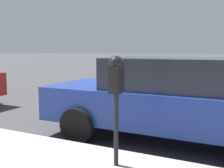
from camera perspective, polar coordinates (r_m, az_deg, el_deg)
name	(u,v)px	position (r m, az deg, el deg)	size (l,w,h in m)	color
ground_plane	(192,127)	(5.96, 17.11, -9.02)	(220.00, 220.00, 0.00)	#424244
parking_meter	(116,83)	(3.28, 0.94, 0.26)	(0.21, 0.19, 1.42)	black
car_blue	(173,97)	(4.91, 13.21, -2.84)	(2.03, 4.62, 1.51)	navy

